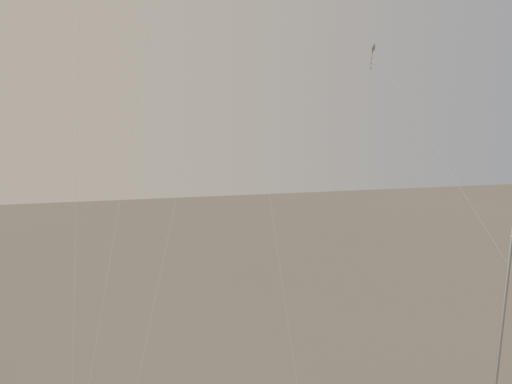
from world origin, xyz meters
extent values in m
cylinder|color=gray|center=(10.11, 3.77, 4.80)|extent=(0.75, 0.18, 9.60)
cylinder|color=beige|center=(-10.16, 9.25, 18.75)|extent=(1.97, 14.56, 37.41)
cylinder|color=beige|center=(-5.84, 7.09, 11.68)|extent=(7.70, 13.10, 23.26)
cylinder|color=beige|center=(-0.42, 13.65, 16.66)|extent=(0.58, 15.47, 33.22)
cylinder|color=beige|center=(-9.12, 1.66, 10.47)|extent=(4.56, 6.25, 20.85)
cube|color=black|center=(8.69, 15.94, 19.06)|extent=(0.26, 0.71, 0.67)
cylinder|color=black|center=(8.55, 15.90, 18.21)|extent=(0.18, 0.06, 1.09)
cylinder|color=beige|center=(11.07, 8.14, 9.55)|extent=(4.77, 15.61, 19.02)
camera|label=1|loc=(-9.90, -19.58, 14.69)|focal=40.00mm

